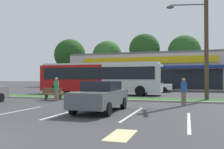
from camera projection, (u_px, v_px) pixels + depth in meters
The scene contains 20 objects.
grass_median at pixel (117, 99), 19.55m from camera, with size 56.00×2.20×0.12m, color #2D5B23.
curb_lip at pixel (112, 100), 18.39m from camera, with size 56.00×0.24×0.12m, color #99968C.
parking_stripe_0 at pixel (13, 112), 12.14m from camera, with size 0.12×4.80×0.01m, color silver.
parking_stripe_1 at pixel (68, 112), 12.12m from camera, with size 0.12×4.80×0.01m, color silver.
parking_stripe_2 at pixel (133, 114), 11.55m from camera, with size 0.12×4.80×0.01m, color silver.
parking_stripe_3 at pixel (189, 121), 9.55m from camera, with size 0.12×4.80×0.01m, color silver.
lot_arrow at pixel (121, 135), 7.23m from camera, with size 0.70×1.60×0.01m, color beige.
storefront_building at pixel (151, 72), 40.30m from camera, with size 24.11×12.52×5.52m.
tree_far_left at pixel (70, 55), 51.96m from camera, with size 6.61×6.61×10.00m.
tree_left at pixel (107, 56), 51.23m from camera, with size 6.16×6.16×9.54m.
tree_mid_left at pixel (144, 49), 47.64m from camera, with size 5.96×5.96×10.38m.
tree_mid at pixel (184, 52), 45.56m from camera, with size 6.06×6.06×9.71m.
utility_pole at pixel (204, 29), 17.91m from camera, with size 3.14×2.38×9.89m.
city_bus at pixel (100, 78), 25.41m from camera, with size 12.74×2.74×3.25m.
bus_stop_bench at pixel (53, 93), 18.95m from camera, with size 1.60×0.45×0.95m.
car_1 at pixel (95, 85), 31.73m from camera, with size 4.21×2.02×1.47m.
car_2 at pixel (154, 86), 30.01m from camera, with size 4.28×1.87×1.47m.
car_3 at pixel (101, 96), 12.36m from camera, with size 1.89×4.40×1.53m.
pedestrian_near_bench at pixel (56, 89), 18.04m from camera, with size 0.35×0.35×1.75m.
pedestrian_by_pole at pixel (184, 92), 14.90m from camera, with size 0.34×0.34×1.71m.
Camera 1 is at (5.41, -4.82, 1.68)m, focal length 39.26 mm.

